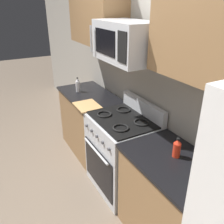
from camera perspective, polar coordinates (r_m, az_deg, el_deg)
ground_plane at (r=2.96m, az=-10.08°, el=-20.82°), size 16.00×16.00×0.00m
wall_back at (r=2.69m, az=9.54°, el=7.28°), size 8.00×0.10×2.60m
counter_left at (r=3.57m, az=-5.25°, el=-2.54°), size 1.05×0.61×0.91m
range_oven at (r=2.86m, az=2.34°, el=-9.72°), size 0.76×0.65×1.09m
counter_right at (r=2.37m, az=13.36°, el=-19.99°), size 0.89×0.61×0.91m
microwave at (r=2.39m, az=3.45°, el=16.41°), size 0.70×0.44×0.37m
upper_cabinets_left at (r=3.24m, az=-3.70°, el=22.38°), size 1.04×0.34×0.75m
upper_cabinets_right at (r=1.81m, az=22.29°, el=18.55°), size 0.88×0.34×0.75m
utensil_crock at (r=1.83m, az=21.28°, el=-15.05°), size 0.16×0.16×0.34m
cutting_board at (r=2.98m, az=-5.87°, el=1.48°), size 0.35×0.28×0.02m
bottle_vinegar at (r=3.47m, az=-8.14°, el=6.32°), size 0.06×0.06×0.21m
bottle_hot_sauce at (r=2.08m, az=15.16°, el=-8.32°), size 0.06×0.06×0.18m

